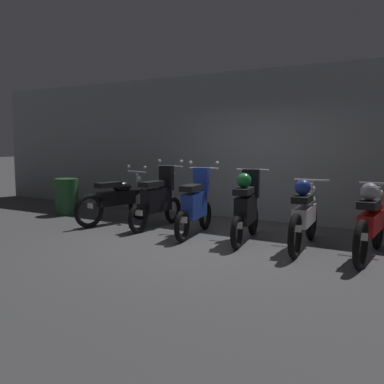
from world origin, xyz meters
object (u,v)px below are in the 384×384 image
at_px(motorbike_slot_0, 117,199).
at_px(trash_bin, 67,196).
at_px(motorbike_slot_5, 371,221).
at_px(motorbike_slot_1, 158,200).
at_px(motorbike_slot_4, 304,215).
at_px(motorbike_slot_3, 246,207).
at_px(motorbike_slot_2, 195,205).

distance_m(motorbike_slot_0, trash_bin, 1.74).
bearing_deg(motorbike_slot_5, trash_bin, 175.96).
bearing_deg(motorbike_slot_1, motorbike_slot_0, -176.65).
xyz_separation_m(motorbike_slot_1, trash_bin, (-2.68, 0.20, -0.12)).
height_order(motorbike_slot_4, motorbike_slot_5, same).
bearing_deg(motorbike_slot_3, trash_bin, 175.11).
relative_size(motorbike_slot_3, motorbike_slot_4, 0.86).
relative_size(motorbike_slot_0, motorbike_slot_1, 1.15).
height_order(motorbike_slot_0, motorbike_slot_4, motorbike_slot_0).
xyz_separation_m(motorbike_slot_5, trash_bin, (-6.54, 0.46, -0.12)).
height_order(motorbike_slot_0, motorbike_slot_1, motorbike_slot_1).
bearing_deg(motorbike_slot_0, trash_bin, 171.62).
relative_size(motorbike_slot_4, trash_bin, 2.39).
bearing_deg(motorbike_slot_1, motorbike_slot_4, -3.74).
bearing_deg(motorbike_slot_5, motorbike_slot_4, 175.50).
distance_m(motorbike_slot_2, motorbike_slot_4, 1.94).
xyz_separation_m(motorbike_slot_2, motorbike_slot_5, (2.91, -0.06, -0.00)).
height_order(motorbike_slot_2, trash_bin, motorbike_slot_2).
distance_m(motorbike_slot_3, motorbike_slot_4, 0.97).
bearing_deg(motorbike_slot_5, motorbike_slot_0, 177.51).
relative_size(motorbike_slot_0, motorbike_slot_2, 1.16).
height_order(motorbike_slot_3, motorbike_slot_4, motorbike_slot_3).
relative_size(motorbike_slot_2, motorbike_slot_3, 1.00).
bearing_deg(motorbike_slot_4, trash_bin, 176.04).
bearing_deg(motorbike_slot_2, trash_bin, 173.70).
bearing_deg(motorbike_slot_0, motorbike_slot_4, -1.98).
xyz_separation_m(motorbike_slot_4, motorbike_slot_5, (0.97, -0.08, 0.00)).
relative_size(motorbike_slot_2, motorbike_slot_4, 0.86).
bearing_deg(motorbike_slot_3, motorbike_slot_5, -2.01).
bearing_deg(motorbike_slot_0, motorbike_slot_2, -4.43).
distance_m(motorbike_slot_0, motorbike_slot_4, 3.86).
bearing_deg(motorbike_slot_2, motorbike_slot_4, 0.46).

